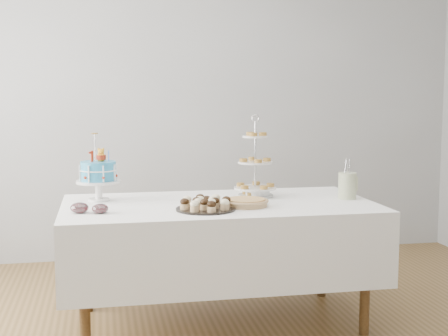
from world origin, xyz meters
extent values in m
cube|color=#959699|center=(0.00, 2.00, 1.35)|extent=(5.00, 0.04, 2.70)
cube|color=#959699|center=(0.00, -2.00, 1.35)|extent=(5.00, 0.04, 2.70)
cube|color=white|center=(0.00, 0.30, 0.55)|extent=(1.92, 1.02, 0.45)
cylinder|color=brown|center=(-0.82, -0.07, 0.34)|extent=(0.06, 0.06, 0.67)
cylinder|color=brown|center=(0.82, -0.07, 0.34)|extent=(0.06, 0.06, 0.67)
cylinder|color=brown|center=(-0.82, 0.67, 0.34)|extent=(0.06, 0.06, 0.67)
cylinder|color=brown|center=(0.82, 0.67, 0.34)|extent=(0.06, 0.06, 0.67)
cylinder|color=#2C8FC1|center=(-0.73, 0.51, 0.96)|extent=(0.22, 0.22, 0.12)
torus|color=white|center=(-0.73, 0.51, 0.97)|extent=(0.23, 0.23, 0.01)
cube|color=#AE2A12|center=(-0.77, 0.49, 1.06)|extent=(0.02, 0.02, 0.07)
cylinder|color=#3775ED|center=(-0.67, 0.49, 1.06)|extent=(0.01, 0.01, 0.07)
cylinder|color=silver|center=(-0.75, 0.53, 1.11)|extent=(0.00, 0.00, 0.17)
cylinder|color=gold|center=(-0.75, 0.53, 1.20)|extent=(0.04, 0.04, 0.01)
cylinder|color=black|center=(-0.12, 0.07, 0.78)|extent=(0.35, 0.35, 0.01)
ellipsoid|color=black|center=(-0.19, 0.07, 0.83)|extent=(0.05, 0.05, 0.04)
ellipsoid|color=#FFF2C5|center=(-0.05, 0.07, 0.83)|extent=(0.05, 0.05, 0.04)
cylinder|color=tan|center=(0.13, 0.15, 0.79)|extent=(0.26, 0.26, 0.03)
cylinder|color=#AD7343|center=(0.13, 0.15, 0.81)|extent=(0.23, 0.23, 0.02)
torus|color=tan|center=(0.13, 0.15, 0.80)|extent=(0.28, 0.28, 0.02)
cylinder|color=silver|center=(0.27, 0.47, 1.02)|extent=(0.01, 0.01, 0.50)
cylinder|color=white|center=(0.27, 0.47, 0.83)|extent=(0.28, 0.28, 0.01)
cylinder|color=white|center=(0.27, 0.47, 1.00)|extent=(0.23, 0.23, 0.01)
cylinder|color=white|center=(0.27, 0.47, 1.17)|extent=(0.17, 0.17, 0.01)
torus|color=silver|center=(0.27, 0.47, 1.28)|extent=(0.05, 0.01, 0.05)
cylinder|color=white|center=(0.29, 0.49, 0.80)|extent=(0.16, 0.16, 0.06)
cylinder|color=white|center=(0.28, 0.50, 0.78)|extent=(0.23, 0.23, 0.01)
ellipsoid|color=silver|center=(-0.72, 0.09, 0.80)|extent=(0.09, 0.09, 0.06)
cylinder|color=#52070D|center=(-0.72, 0.09, 0.79)|extent=(0.06, 0.06, 0.03)
ellipsoid|color=silver|center=(-0.84, 0.12, 0.80)|extent=(0.10, 0.10, 0.06)
cylinder|color=#52070D|center=(-0.84, 0.12, 0.79)|extent=(0.07, 0.07, 0.03)
cylinder|color=silver|center=(0.84, 0.29, 0.85)|extent=(0.12, 0.12, 0.17)
cylinder|color=silver|center=(0.89, 0.26, 0.87)|extent=(0.01, 0.01, 0.09)
camera|label=1|loc=(-0.71, -3.46, 1.44)|focal=50.00mm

